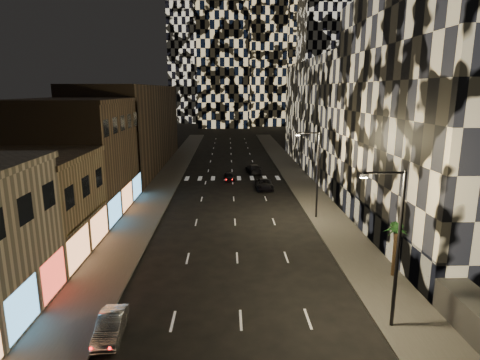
{
  "coord_description": "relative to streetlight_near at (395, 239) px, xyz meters",
  "views": [
    {
      "loc": [
        -0.7,
        -10.27,
        13.29
      ],
      "look_at": [
        0.3,
        22.06,
        6.0
      ],
      "focal_mm": 30.0,
      "sensor_mm": 36.0,
      "label": 1
    }
  ],
  "objects": [
    {
      "name": "curb_left",
      "position": [
        -16.25,
        40.0,
        -5.28
      ],
      "size": [
        0.2,
        120.0,
        0.15
      ],
      "primitive_type": "cube",
      "color": "#4C4C47",
      "rests_on": "ground"
    },
    {
      "name": "midrise_right",
      "position": [
        11.65,
        14.5,
        5.65
      ],
      "size": [
        16.0,
        25.0,
        22.0
      ],
      "primitive_type": "cube",
      "color": "#232326",
      "rests_on": "ground"
    },
    {
      "name": "streetlight_near",
      "position": [
        0.0,
        0.0,
        0.0
      ],
      "size": [
        2.55,
        0.25,
        9.0
      ],
      "color": "black",
      "rests_on": "sidewalk_right"
    },
    {
      "name": "car_dark_midlane",
      "position": [
        -8.85,
        38.42,
        -4.74
      ],
      "size": [
        1.87,
        3.73,
        1.22
      ],
      "primitive_type": "imported",
      "rotation": [
        0.0,
        0.0,
        0.12
      ],
      "color": "black",
      "rests_on": "ground"
    },
    {
      "name": "palm_tree",
      "position": [
        2.85,
        6.24,
        -1.92
      ],
      "size": [
        2.02,
        2.02,
        3.98
      ],
      "color": "#47331E",
      "rests_on": "sidewalk_right"
    },
    {
      "name": "curb_right",
      "position": [
        -0.45,
        40.0,
        -5.28
      ],
      "size": [
        0.2,
        120.0,
        0.15
      ],
      "primitive_type": "cube",
      "color": "#4C4C47",
      "rests_on": "ground"
    },
    {
      "name": "streetlight_far",
      "position": [
        0.0,
        20.0,
        0.0
      ],
      "size": [
        2.55,
        0.25,
        9.0
      ],
      "color": "black",
      "rests_on": "sidewalk_right"
    },
    {
      "name": "car_dark_rightlane",
      "position": [
        -4.08,
        32.81,
        -4.68
      ],
      "size": [
        2.23,
        4.84,
        1.34
      ],
      "primitive_type": "imported",
      "rotation": [
        0.0,
        0.0,
        0.0
      ],
      "color": "black",
      "rests_on": "ground"
    },
    {
      "name": "sidewalk_left",
      "position": [
        -18.35,
        40.0,
        -5.28
      ],
      "size": [
        4.0,
        120.0,
        0.15
      ],
      "primitive_type": "cube",
      "color": "#47443F",
      "rests_on": "ground"
    },
    {
      "name": "car_silver_parked",
      "position": [
        -15.55,
        -0.37,
        -4.73
      ],
      "size": [
        1.55,
        3.88,
        1.25
      ],
      "primitive_type": "imported",
      "rotation": [
        0.0,
        0.0,
        0.06
      ],
      "color": "gray",
      "rests_on": "ground"
    },
    {
      "name": "retail_filler_left",
      "position": [
        -25.35,
        50.0,
        1.65
      ],
      "size": [
        10.0,
        40.0,
        14.0
      ],
      "primitive_type": "cube",
      "color": "brown",
      "rests_on": "ground"
    },
    {
      "name": "retail_tan",
      "position": [
        -25.35,
        11.0,
        -1.35
      ],
      "size": [
        10.0,
        10.0,
        8.0
      ],
      "primitive_type": "cube",
      "color": "#887351",
      "rests_on": "ground"
    },
    {
      "name": "retail_brown",
      "position": [
        -25.35,
        23.5,
        0.65
      ],
      "size": [
        10.0,
        15.0,
        12.0
      ],
      "primitive_type": "cube",
      "color": "brown",
      "rests_on": "ground"
    },
    {
      "name": "car_dark_oncoming",
      "position": [
        -4.85,
        43.64,
        -4.62
      ],
      "size": [
        2.66,
        5.27,
        1.47
      ],
      "primitive_type": "imported",
      "rotation": [
        0.0,
        0.0,
        3.27
      ],
      "color": "black",
      "rests_on": "ground"
    },
    {
      "name": "midrise_base",
      "position": [
        3.95,
        14.5,
        -3.85
      ],
      "size": [
        0.6,
        25.0,
        3.0
      ],
      "primitive_type": "cube",
      "color": "#383838",
      "rests_on": "ground"
    },
    {
      "name": "midrise_filler_right",
      "position": [
        11.65,
        47.0,
        3.65
      ],
      "size": [
        16.0,
        40.0,
        18.0
      ],
      "primitive_type": "cube",
      "color": "#232326",
      "rests_on": "ground"
    },
    {
      "name": "sidewalk_right",
      "position": [
        1.65,
        40.0,
        -5.28
      ],
      "size": [
        4.0,
        120.0,
        0.15
      ],
      "primitive_type": "cube",
      "color": "#47443F",
      "rests_on": "ground"
    }
  ]
}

